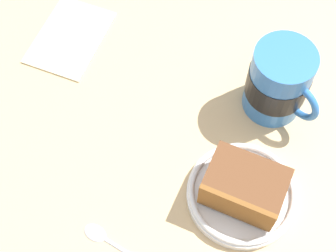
% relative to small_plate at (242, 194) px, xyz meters
% --- Properties ---
extents(ground_plane, '(1.14, 1.14, 0.02)m').
position_rel_small_plate_xyz_m(ground_plane, '(0.09, -0.03, -0.02)').
color(ground_plane, tan).
extents(small_plate, '(0.14, 0.14, 0.02)m').
position_rel_small_plate_xyz_m(small_plate, '(0.00, 0.00, 0.00)').
color(small_plate, white).
rests_on(small_plate, ground_plane).
extents(cake_slice, '(0.10, 0.08, 0.06)m').
position_rel_small_plate_xyz_m(cake_slice, '(-0.00, 0.00, 0.03)').
color(cake_slice, brown).
rests_on(cake_slice, small_plate).
extents(tea_mug, '(0.11, 0.08, 0.11)m').
position_rel_small_plate_xyz_m(tea_mug, '(0.03, -0.14, 0.05)').
color(tea_mug, '#3372BF').
rests_on(tea_mug, ground_plane).
extents(teaspoon, '(0.13, 0.02, 0.01)m').
position_rel_small_plate_xyz_m(teaspoon, '(0.11, 0.14, -0.01)').
color(teaspoon, silver).
rests_on(teaspoon, ground_plane).
extents(folded_napkin, '(0.12, 0.15, 0.01)m').
position_rel_small_plate_xyz_m(folded_napkin, '(0.33, -0.09, -0.01)').
color(folded_napkin, beige).
rests_on(folded_napkin, ground_plane).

